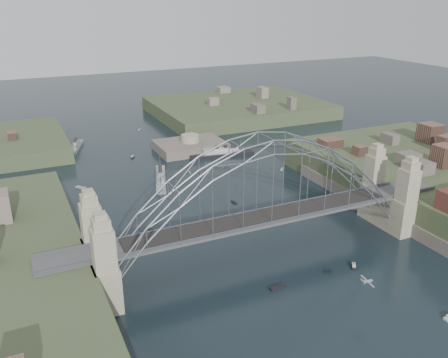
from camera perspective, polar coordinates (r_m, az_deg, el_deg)
ground at (r=96.27m, az=4.61°, el=-9.09°), size 500.00×500.00×0.00m
bridge at (r=90.70m, az=4.84°, el=-2.35°), size 84.00×13.80×24.60m
headland_ne at (r=209.28m, az=1.72°, el=8.00°), size 70.00×55.00×9.50m
fort_island at (r=159.39m, az=-4.04°, el=3.31°), size 22.00×16.00×9.40m
naval_cruiser_near at (r=133.31m, az=-7.60°, el=0.10°), size 8.19×19.12×5.77m
naval_cruiser_far at (r=167.72m, az=-17.30°, el=3.70°), size 7.09×14.88×5.09m
ocean_liner at (r=152.82m, az=-0.29°, el=3.02°), size 21.03×7.10×5.13m
aeroplane at (r=80.96m, az=16.68°, el=-11.67°), size 1.96×3.61×0.52m
small_boat_a at (r=106.05m, az=-9.20°, el=-6.19°), size 2.73×1.38×0.45m
small_boat_b at (r=118.80m, az=1.21°, el=-2.80°), size 0.86×1.96×0.45m
small_boat_c at (r=86.74m, az=6.42°, el=-12.79°), size 3.06×1.15×0.45m
small_boat_d at (r=142.11m, az=6.97°, el=1.16°), size 1.89×2.03×0.45m
small_boat_e at (r=133.27m, az=-16.76°, el=-1.00°), size 2.72×3.04×0.45m
small_boat_f at (r=138.58m, az=-4.11°, el=0.74°), size 0.78×1.60×0.45m
small_boat_h at (r=154.43m, az=-10.91°, el=2.62°), size 1.59×1.96×1.43m
small_boat_i at (r=119.73m, az=15.69°, el=-3.44°), size 2.83×2.05×0.45m
small_boat_k at (r=186.22m, az=-10.09°, el=5.82°), size 1.68×1.88×0.45m
small_boat_l at (r=111.55m, az=-23.59°, el=-6.38°), size 2.86×1.27×0.45m
small_boat_m at (r=95.20m, az=15.27°, el=-10.03°), size 1.84×2.25×1.43m
small_boat_n at (r=182.51m, az=2.60°, el=5.86°), size 2.60×1.21×1.43m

